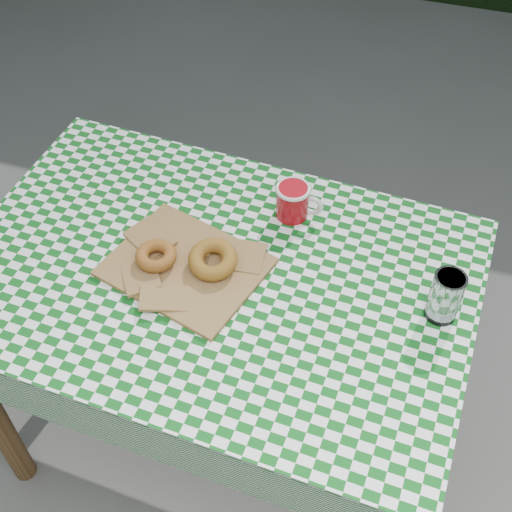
% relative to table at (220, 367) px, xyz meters
% --- Properties ---
extents(ground, '(60.00, 60.00, 0.00)m').
position_rel_table_xyz_m(ground, '(0.10, -0.03, -0.38)').
color(ground, '#4F4F4A').
rests_on(ground, ground).
extents(table, '(1.15, 0.81, 0.75)m').
position_rel_table_xyz_m(table, '(0.00, 0.00, 0.00)').
color(table, '#56341D').
rests_on(table, ground).
extents(tablecloth, '(1.17, 0.83, 0.01)m').
position_rel_table_xyz_m(tablecloth, '(0.00, 0.00, 0.38)').
color(tablecloth, '#0D5317').
rests_on(tablecloth, table).
extents(paper_bag, '(0.38, 0.34, 0.02)m').
position_rel_table_xyz_m(paper_bag, '(-0.06, -0.01, 0.39)').
color(paper_bag, '#976C41').
rests_on(paper_bag, tablecloth).
extents(bagel_front, '(0.10, 0.10, 0.03)m').
position_rel_table_xyz_m(bagel_front, '(-0.12, -0.02, 0.41)').
color(bagel_front, brown).
rests_on(bagel_front, paper_bag).
extents(bagel_back, '(0.11, 0.11, 0.03)m').
position_rel_table_xyz_m(bagel_back, '(-0.00, 0.01, 0.42)').
color(bagel_back, brown).
rests_on(bagel_back, paper_bag).
extents(coffee_mug, '(0.15, 0.15, 0.09)m').
position_rel_table_xyz_m(coffee_mug, '(0.12, 0.22, 0.42)').
color(coffee_mug, maroon).
rests_on(coffee_mug, tablecloth).
extents(drinking_glass, '(0.07, 0.07, 0.12)m').
position_rel_table_xyz_m(drinking_glass, '(0.49, 0.03, 0.44)').
color(drinking_glass, silver).
rests_on(drinking_glass, tablecloth).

